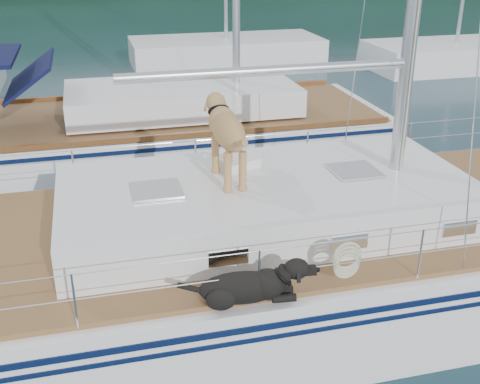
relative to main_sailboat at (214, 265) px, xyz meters
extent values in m
plane|color=black|center=(-0.09, 0.00, -0.68)|extent=(120.00, 120.00, 0.00)
cube|color=white|center=(-0.09, 0.00, -0.18)|extent=(12.00, 3.80, 1.40)
cube|color=olive|center=(-0.09, 0.00, 0.55)|extent=(11.52, 3.50, 0.06)
cube|color=white|center=(0.71, 0.00, 0.86)|extent=(5.20, 2.50, 0.55)
cylinder|color=silver|center=(0.71, 0.00, 2.53)|extent=(3.60, 0.12, 0.12)
cylinder|color=silver|center=(-0.09, -1.74, 1.14)|extent=(10.56, 0.01, 0.01)
cylinder|color=silver|center=(-0.09, 1.75, 1.14)|extent=(10.56, 0.01, 0.01)
cube|color=#1C4BAF|center=(-1.33, 1.33, 0.60)|extent=(0.67, 0.55, 0.04)
cube|color=white|center=(0.46, 0.58, 1.20)|extent=(0.63, 0.58, 0.13)
torus|color=beige|center=(1.06, -1.73, 0.94)|extent=(0.42, 0.14, 0.42)
cube|color=white|center=(-0.66, 5.71, -0.23)|extent=(11.00, 3.50, 1.30)
cube|color=olive|center=(-0.66, 5.71, 0.42)|extent=(10.56, 3.29, 0.06)
cube|color=white|center=(0.54, 5.71, 0.77)|extent=(4.80, 2.30, 0.55)
cube|color=white|center=(3.91, 16.00, -0.28)|extent=(7.20, 3.00, 1.10)
cube|color=white|center=(11.91, 13.00, -0.28)|extent=(6.40, 3.00, 1.10)
camera|label=1|loc=(-1.37, -6.73, 4.04)|focal=45.00mm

